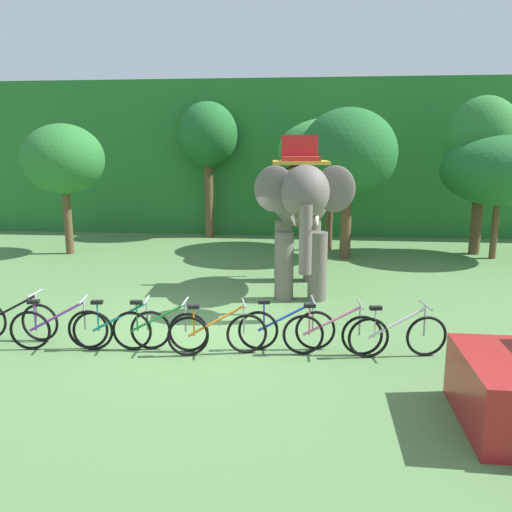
{
  "coord_description": "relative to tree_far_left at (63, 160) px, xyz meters",
  "views": [
    {
      "loc": [
        2.1,
        -9.47,
        3.5
      ],
      "look_at": [
        1.06,
        1.0,
        1.3
      ],
      "focal_mm": 36.76,
      "sensor_mm": 36.0,
      "label": 1
    }
  ],
  "objects": [
    {
      "name": "tree_far_left",
      "position": [
        0.0,
        0.0,
        0.0
      ],
      "size": [
        2.6,
        2.6,
        4.23
      ],
      "color": "brown",
      "rests_on": "ground"
    },
    {
      "name": "bike_green",
      "position": [
        5.37,
        -8.02,
        -2.71
      ],
      "size": [
        1.71,
        0.52,
        0.92
      ],
      "color": "black",
      "rests_on": "ground"
    },
    {
      "name": "bike_white",
      "position": [
        9.43,
        -7.89,
        -2.71
      ],
      "size": [
        1.69,
        0.52,
        0.92
      ],
      "color": "black",
      "rests_on": "ground"
    },
    {
      "name": "bike_blue",
      "position": [
        7.55,
        -7.75,
        -2.71
      ],
      "size": [
        1.71,
        0.52,
        0.92
      ],
      "color": "black",
      "rests_on": "ground"
    },
    {
      "name": "tree_right",
      "position": [
        13.41,
        1.31,
        0.5
      ],
      "size": [
        2.36,
        2.36,
        5.09
      ],
      "color": "brown",
      "rests_on": "ground"
    },
    {
      "name": "tree_center_left",
      "position": [
        9.08,
        0.2,
        0.18
      ],
      "size": [
        3.0,
        3.0,
        4.68
      ],
      "color": "brown",
      "rests_on": "ground"
    },
    {
      "name": "bike_black",
      "position": [
        2.54,
        -7.77,
        -2.71
      ],
      "size": [
        1.71,
        0.52,
        0.92
      ],
      "color": "black",
      "rests_on": "ground"
    },
    {
      "name": "elephant",
      "position": [
        7.71,
        -4.08,
        -0.89
      ],
      "size": [
        2.09,
        4.19,
        3.78
      ],
      "color": "#665E56",
      "rests_on": "ground"
    },
    {
      "name": "tree_center_right",
      "position": [
        13.78,
        0.6,
        -0.31
      ],
      "size": [
        3.58,
        3.58,
        3.88
      ],
      "color": "brown",
      "rests_on": "ground"
    },
    {
      "name": "foliage_hedge",
      "position": [
        5.78,
        7.35,
        -0.06
      ],
      "size": [
        36.0,
        6.0,
        6.07
      ],
      "primitive_type": "cube",
      "color": "#28702D",
      "rests_on": "ground"
    },
    {
      "name": "tree_left",
      "position": [
        8.61,
        1.54,
        0.3
      ],
      "size": [
        3.54,
        3.54,
        4.46
      ],
      "color": "brown",
      "rests_on": "ground"
    },
    {
      "name": "tree_far_right",
      "position": [
        4.02,
        3.7,
        0.8
      ],
      "size": [
        2.27,
        2.27,
        5.18
      ],
      "color": "brown",
      "rests_on": "ground"
    },
    {
      "name": "bike_orange",
      "position": [
        6.39,
        -8.09,
        -2.71
      ],
      "size": [
        1.68,
        0.57,
        0.92
      ],
      "color": "black",
      "rests_on": "ground"
    },
    {
      "name": "bike_purple",
      "position": [
        3.58,
        -8.12,
        -2.71
      ],
      "size": [
        1.7,
        0.52,
        0.92
      ],
      "color": "black",
      "rests_on": "ground"
    },
    {
      "name": "ground_plane",
      "position": [
        5.78,
        -6.97,
        -3.09
      ],
      "size": [
        80.0,
        80.0,
        0.0
      ],
      "primitive_type": "plane",
      "color": "#567F47"
    },
    {
      "name": "bike_teal",
      "position": [
        4.68,
        -8.04,
        -2.71
      ],
      "size": [
        1.7,
        0.52,
        0.92
      ],
      "color": "black",
      "rests_on": "ground"
    },
    {
      "name": "bike_pink",
      "position": [
        8.34,
        -7.9,
        -2.71
      ],
      "size": [
        1.71,
        0.52,
        0.92
      ],
      "color": "black",
      "rests_on": "ground"
    }
  ]
}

